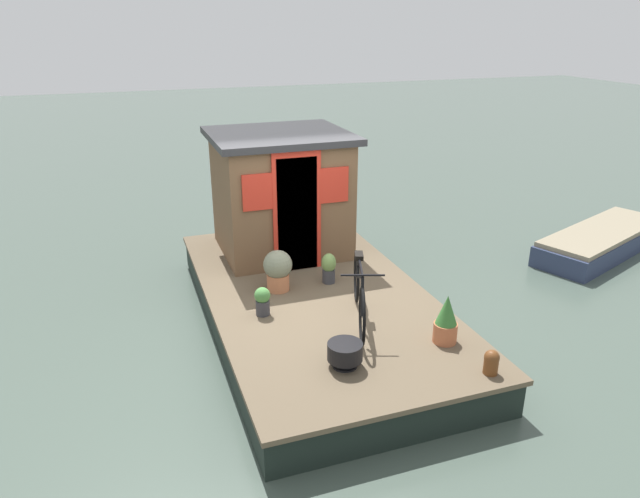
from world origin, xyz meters
name	(u,v)px	position (x,y,z in m)	size (l,w,h in m)	color
ground_plane	(315,323)	(0.00, 0.00, 0.00)	(60.00, 60.00, 0.00)	#47564C
houseboat_deck	(315,307)	(0.00, 0.00, 0.25)	(5.55, 2.91, 0.50)	brown
houseboat_cabin	(281,192)	(1.66, 0.00, 1.46)	(1.90, 2.09, 1.90)	brown
bicycle	(359,292)	(-0.95, -0.25, 0.88)	(1.70, 0.71, 0.83)	black
potted_plant_fern	(263,300)	(-0.42, 0.85, 0.70)	(0.20, 0.20, 0.37)	#38383D
potted_plant_mint	(329,267)	(0.21, -0.28, 0.73)	(0.21, 0.21, 0.44)	#38383D
potted_plant_sage	(278,269)	(0.21, 0.47, 0.81)	(0.40, 0.40, 0.58)	#C6754C
potted_plant_rosemary	(446,320)	(-1.77, -0.98, 0.78)	(0.28, 0.28, 0.59)	#B2603D
charcoal_grill	(345,352)	(-1.87, 0.30, 0.68)	(0.38, 0.38, 0.28)	black
mooring_bollard	(491,362)	(-2.50, -1.10, 0.64)	(0.16, 0.16, 0.27)	brown
dinghy_boat	(602,241)	(0.81, -5.82, 0.22)	(2.10, 3.35, 0.44)	#2D3856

